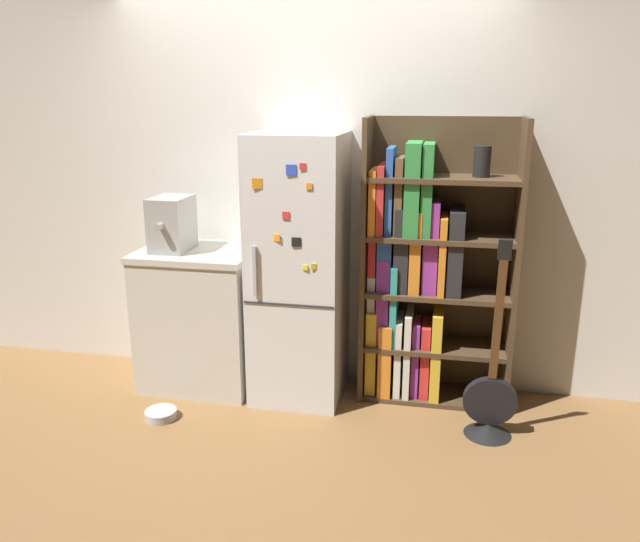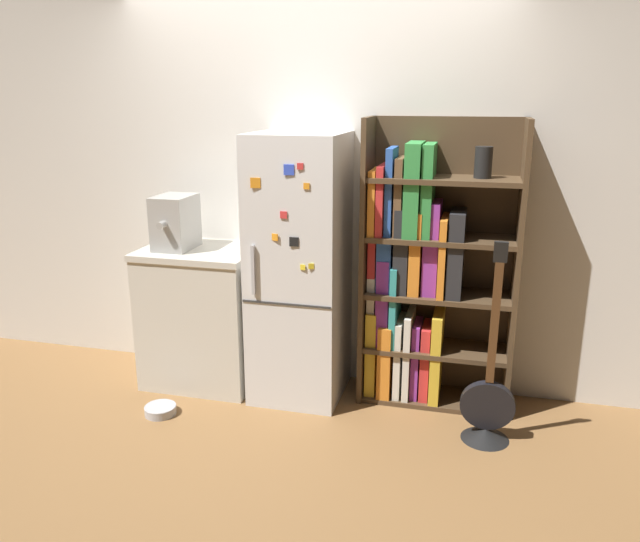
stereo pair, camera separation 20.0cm
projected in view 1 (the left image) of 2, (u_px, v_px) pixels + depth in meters
name	position (u px, v px, depth m)	size (l,w,h in m)	color
ground_plane	(295.00, 402.00, 3.99)	(16.00, 16.00, 0.00)	olive
wall_back	(310.00, 189.00, 4.08)	(8.00, 0.05, 2.60)	silver
refrigerator	(299.00, 269.00, 3.91)	(0.56, 0.60, 1.68)	silver
bookshelf	(420.00, 273.00, 3.89)	(0.93, 0.37, 1.77)	#4C3823
kitchen_counter	(200.00, 318.00, 4.15)	(0.75, 0.58, 0.93)	beige
espresso_machine	(172.00, 224.00, 3.98)	(0.22, 0.36, 0.35)	#A5A39E
guitar	(490.00, 407.00, 3.56)	(0.30, 0.28, 1.19)	black
pet_bowl	(161.00, 414.00, 3.78)	(0.19, 0.19, 0.05)	#B7B7BC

